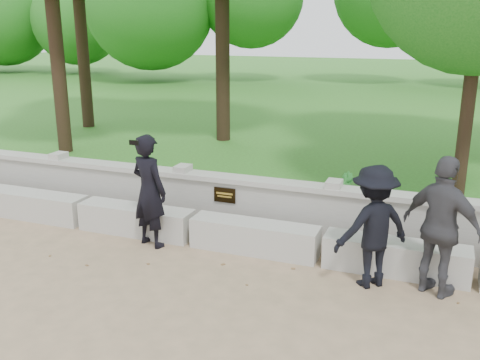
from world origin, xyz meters
name	(u,v)px	position (x,y,z in m)	size (l,w,h in m)	color
ground	(126,298)	(0.00, 0.00, 0.00)	(80.00, 80.00, 0.00)	tan
lawn	(341,115)	(0.00, 14.00, 0.12)	(40.00, 22.00, 0.25)	#325C21
concrete_bench	(193,228)	(0.00, 1.90, 0.22)	(11.90, 0.45, 0.45)	#B7B5AD
parapet_wall	(211,200)	(0.00, 2.60, 0.46)	(12.50, 0.35, 0.90)	#ACAAA3
man_main	(149,191)	(-0.54, 1.58, 0.86)	(0.72, 0.66, 1.71)	black
visitor_mid	(373,227)	(2.73, 1.45, 0.79)	(1.16, 1.11, 1.58)	black
visitor_right	(442,227)	(3.53, 1.48, 0.88)	(1.11, 0.87, 1.76)	#404045
shrub_b	(342,193)	(2.01, 3.30, 0.59)	(0.38, 0.31, 0.69)	#2B802F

